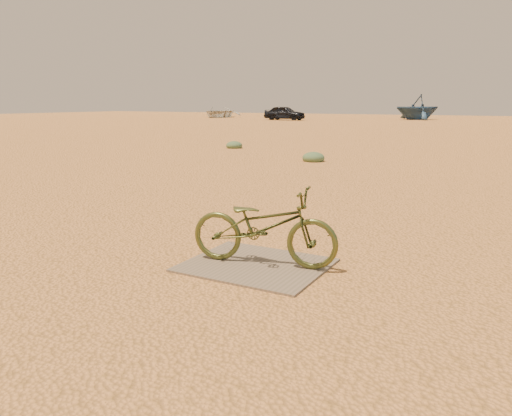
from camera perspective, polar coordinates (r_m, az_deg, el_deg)
The scene contains 8 objects.
ground at distance 5.16m, azimuth 0.40°, elevation -6.67°, with size 120.00×120.00×0.00m, color #E6944E.
plywood_board at distance 5.16m, azimuth -0.00°, elevation -6.53°, with size 1.40×1.18×0.02m, color #75604E.
bicycle at distance 5.05m, azimuth 0.91°, elevation -2.08°, with size 0.53×1.52×0.80m, color #485023.
car at distance 45.59m, azimuth 3.29°, elevation 10.79°, with size 1.48×3.68×1.25m, color black.
boat_near_left at distance 53.29m, azimuth -4.30°, elevation 10.88°, with size 3.78×5.29×1.10m, color beige.
boat_far_left at distance 48.60m, azimuth 17.97°, elevation 10.93°, with size 3.76×4.36×2.29m, color navy.
kale_a at distance 14.22m, azimuth 6.57°, elevation 5.33°, with size 0.63×0.63×0.34m, color #5D754E.
kale_c at distance 18.18m, azimuth -2.51°, elevation 6.86°, with size 0.59×0.59×0.32m, color #5D754E.
Camera 1 is at (2.31, -4.30, 1.66)m, focal length 35.00 mm.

